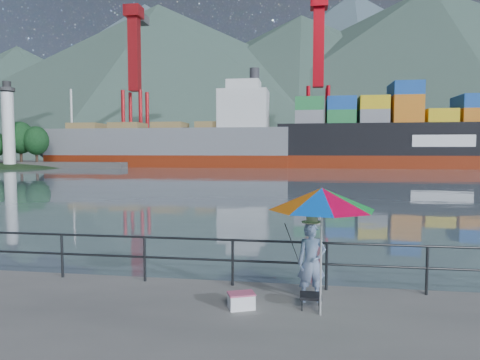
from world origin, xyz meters
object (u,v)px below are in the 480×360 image
object	(u,v)px
cooler_bag	(241,301)
bulk_carrier	(177,144)
beach_umbrella	(322,199)
container_ship	(445,134)
fisherman	(311,262)

from	to	relation	value
cooler_bag	bulk_carrier	bearing A→B (deg)	86.00
beach_umbrella	cooler_bag	distance (m)	2.43
container_ship	cooler_bag	bearing A→B (deg)	-109.38
cooler_bag	container_ship	distance (m)	77.23
cooler_bag	container_ship	bearing A→B (deg)	48.66
bulk_carrier	container_ship	size ratio (longest dim) A/B	0.84
fisherman	beach_umbrella	distance (m)	1.50
beach_umbrella	container_ship	distance (m)	76.74
bulk_carrier	cooler_bag	bearing A→B (deg)	-72.03
bulk_carrier	fisherman	bearing A→B (deg)	-70.96
fisherman	bulk_carrier	distance (m)	75.25
fisherman	bulk_carrier	xyz separation A→B (m)	(-24.53, 71.06, 3.44)
cooler_bag	bulk_carrier	world-z (taller)	bulk_carrier
fisherman	container_ship	size ratio (longest dim) A/B	0.03
cooler_bag	container_ship	xyz separation A→B (m)	(25.55, 72.65, 5.74)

